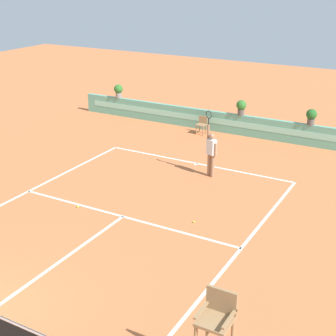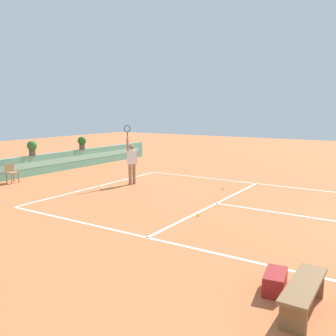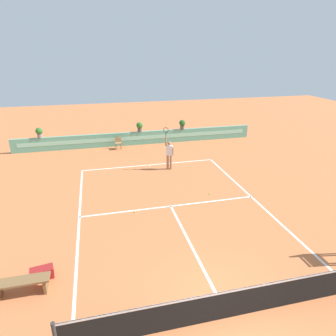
% 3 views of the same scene
% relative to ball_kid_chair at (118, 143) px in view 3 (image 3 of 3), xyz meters
% --- Properties ---
extents(ground_plane, '(60.00, 60.00, 0.00)m').
position_rel_ball_kid_chair_xyz_m(ground_plane, '(1.60, -9.66, -0.48)').
color(ground_plane, '#C66B3D').
extents(court_lines, '(8.32, 11.94, 0.01)m').
position_rel_ball_kid_chair_xyz_m(court_lines, '(1.60, -8.94, -0.47)').
color(court_lines, white).
rests_on(court_lines, ground).
extents(net, '(8.92, 0.10, 1.00)m').
position_rel_ball_kid_chair_xyz_m(net, '(1.60, -15.66, 0.03)').
color(net, '#333333').
rests_on(net, ground).
extents(back_wall_barrier, '(18.00, 0.21, 1.00)m').
position_rel_ball_kid_chair_xyz_m(back_wall_barrier, '(1.60, 0.73, 0.02)').
color(back_wall_barrier, '#60A88E').
rests_on(back_wall_barrier, ground).
extents(ball_kid_chair, '(0.44, 0.44, 0.85)m').
position_rel_ball_kid_chair_xyz_m(ball_kid_chair, '(0.00, 0.00, 0.00)').
color(ball_kid_chair, '#99754C').
rests_on(ball_kid_chair, ground).
extents(bench_courtside, '(1.60, 0.44, 0.51)m').
position_rel_ball_kid_chair_xyz_m(bench_courtside, '(-3.99, -13.42, -0.10)').
color(bench_courtside, brown).
rests_on(bench_courtside, ground).
extents(gear_bag, '(0.75, 0.47, 0.36)m').
position_rel_ball_kid_chair_xyz_m(gear_bag, '(-3.53, -12.83, -0.30)').
color(gear_bag, maroon).
rests_on(gear_bag, ground).
extents(tennis_player, '(0.58, 0.34, 2.58)m').
position_rel_ball_kid_chair_xyz_m(tennis_player, '(2.64, -4.72, 0.57)').
color(tennis_player, '#9E7051').
rests_on(tennis_player, ground).
extents(tennis_ball_near_baseline, '(0.07, 0.07, 0.07)m').
position_rel_ball_kid_chair_xyz_m(tennis_ball_near_baseline, '(3.81, -8.51, -0.44)').
color(tennis_ball_near_baseline, '#CCE033').
rests_on(tennis_ball_near_baseline, ground).
extents(tennis_ball_mid_court, '(0.07, 0.07, 0.07)m').
position_rel_ball_kid_chair_xyz_m(tennis_ball_mid_court, '(-0.10, -9.45, -0.44)').
color(tennis_ball_mid_court, '#CCE033').
rests_on(tennis_ball_mid_court, ground).
extents(potted_plant_right, '(0.48, 0.48, 0.72)m').
position_rel_ball_kid_chair_xyz_m(potted_plant_right, '(5.04, 0.73, 0.93)').
color(potted_plant_right, '#514C47').
rests_on(potted_plant_right, back_wall_barrier).
extents(potted_plant_far_left, '(0.48, 0.48, 0.72)m').
position_rel_ball_kid_chair_xyz_m(potted_plant_far_left, '(-5.37, 0.73, 0.93)').
color(potted_plant_far_left, gray).
rests_on(potted_plant_far_left, back_wall_barrier).
extents(potted_plant_centre, '(0.48, 0.48, 0.72)m').
position_rel_ball_kid_chair_xyz_m(potted_plant_centre, '(1.70, 0.73, 0.93)').
color(potted_plant_centre, '#514C47').
rests_on(potted_plant_centre, back_wall_barrier).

